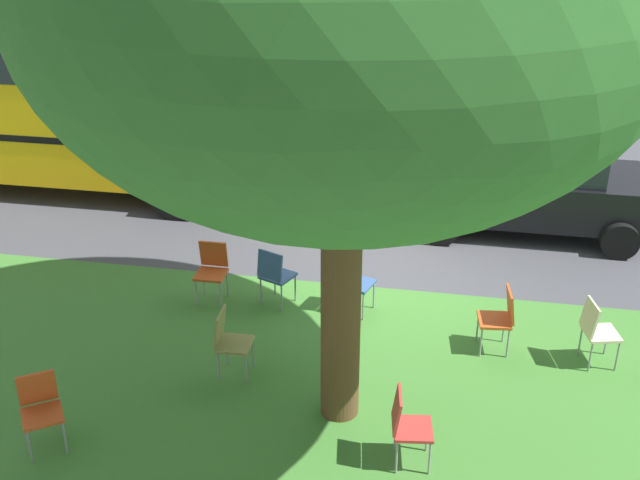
# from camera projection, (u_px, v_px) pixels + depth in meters

# --- Properties ---
(ground) EXTENTS (80.00, 80.00, 0.00)m
(ground) POSITION_uv_depth(u_px,v_px,m) (394.00, 282.00, 11.98)
(ground) COLOR #424247
(grass_verge) EXTENTS (48.00, 6.00, 0.01)m
(grass_verge) POSITION_uv_depth(u_px,v_px,m) (367.00, 416.00, 9.15)
(grass_verge) COLOR #3D752D
(grass_verge) RESTS_ON ground
(chair_0) EXTENTS (0.58, 0.58, 0.88)m
(chair_0) POSITION_uv_depth(u_px,v_px,m) (40.00, 406.00, 8.50)
(chair_0) COLOR #C64C1E
(chair_0) RESTS_ON ground
(chair_1) EXTENTS (0.51, 0.50, 0.88)m
(chair_1) POSITION_uv_depth(u_px,v_px,m) (596.00, 328.00, 9.87)
(chair_1) COLOR beige
(chair_1) RESTS_ON ground
(chair_2) EXTENTS (0.42, 0.43, 0.88)m
(chair_2) POSITION_uv_depth(u_px,v_px,m) (212.00, 267.00, 11.31)
(chair_2) COLOR #C64C1E
(chair_2) RESTS_ON ground
(chair_3) EXTENTS (0.47, 0.47, 0.88)m
(chair_3) POSITION_uv_depth(u_px,v_px,m) (406.00, 423.00, 8.25)
(chair_3) COLOR #B7332D
(chair_3) RESTS_ON ground
(chair_4) EXTENTS (0.52, 0.52, 0.88)m
(chair_4) POSITION_uv_depth(u_px,v_px,m) (353.00, 278.00, 11.04)
(chair_4) COLOR #335184
(chair_4) RESTS_ON ground
(chair_5) EXTENTS (0.47, 0.47, 0.88)m
(chair_5) POSITION_uv_depth(u_px,v_px,m) (501.00, 315.00, 10.15)
(chair_5) COLOR #C64C1E
(chair_5) RESTS_ON ground
(chair_6) EXTENTS (0.54, 0.55, 0.88)m
(chair_6) POSITION_uv_depth(u_px,v_px,m) (275.00, 273.00, 11.16)
(chair_6) COLOR #335184
(chair_6) RESTS_ON ground
(chair_7) EXTENTS (0.43, 0.43, 0.88)m
(chair_7) POSITION_uv_depth(u_px,v_px,m) (229.00, 338.00, 9.67)
(chair_7) COLOR olive
(chair_7) RESTS_ON ground
(parked_car) EXTENTS (3.70, 1.92, 1.65)m
(parked_car) POSITION_uv_depth(u_px,v_px,m) (532.00, 183.00, 13.31)
(parked_car) COLOR black
(parked_car) RESTS_ON ground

